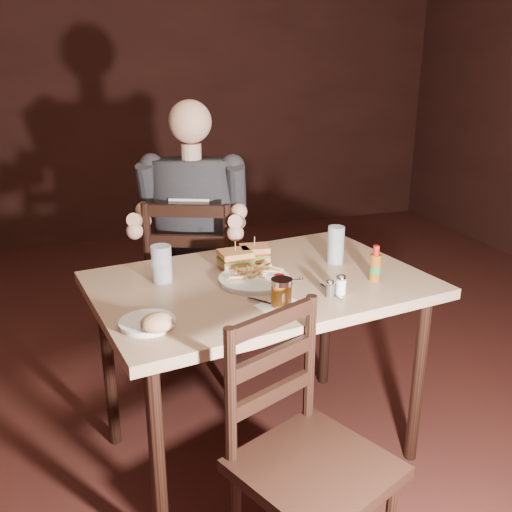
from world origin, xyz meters
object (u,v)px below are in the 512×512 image
object	(u,v)px
chair_far	(197,289)
glass_right	(336,245)
diner	(192,200)
side_plate	(147,324)
chair_near	(315,468)
hot_sauce	(375,263)
syrup_dispenser	(281,293)
glass_left	(162,264)
dinner_plate	(254,281)
main_table	(260,299)

from	to	relation	value
chair_far	glass_right	xyz separation A→B (m)	(0.45, -0.59, 0.36)
diner	glass_right	world-z (taller)	diner
glass_right	side_plate	size ratio (longest dim) A/B	0.89
chair_near	hot_sauce	world-z (taller)	hot_sauce
chair_near	side_plate	bearing A→B (deg)	111.53
diner	syrup_dispenser	distance (m)	0.89
syrup_dispenser	side_plate	xyz separation A→B (m)	(-0.45, -0.00, -0.04)
glass_left	chair_far	bearing A→B (deg)	65.67
diner	glass_left	distance (m)	0.58
glass_left	glass_right	bearing A→B (deg)	-2.04
dinner_plate	glass_left	distance (m)	0.35
glass_left	dinner_plate	bearing A→B (deg)	-20.61
dinner_plate	hot_sauce	distance (m)	0.46
syrup_dispenser	side_plate	bearing A→B (deg)	172.63
chair_near	side_plate	size ratio (longest dim) A/B	5.08
chair_far	side_plate	distance (m)	1.04
main_table	glass_right	xyz separation A→B (m)	(0.35, 0.08, 0.16)
chair_near	dinner_plate	distance (m)	0.73
dinner_plate	glass_right	world-z (taller)	glass_right
dinner_plate	glass_left	xyz separation A→B (m)	(-0.32, 0.12, 0.06)
dinner_plate	side_plate	world-z (taller)	dinner_plate
main_table	syrup_dispenser	distance (m)	0.28
glass_left	side_plate	xyz separation A→B (m)	(-0.11, -0.36, -0.06)
side_plate	glass_right	bearing A→B (deg)	22.02
hot_sauce	main_table	bearing A→B (deg)	161.09
main_table	glass_right	distance (m)	0.40
glass_left	chair_near	bearing A→B (deg)	-69.34
main_table	hot_sauce	distance (m)	0.46
chair_near	glass_left	xyz separation A→B (m)	(-0.29, 0.77, 0.40)
glass_left	syrup_dispenser	xyz separation A→B (m)	(0.34, -0.35, -0.02)
diner	hot_sauce	bearing A→B (deg)	-33.22
main_table	hot_sauce	xyz separation A→B (m)	(0.41, -0.14, 0.15)
dinner_plate	side_plate	size ratio (longest dim) A/B	1.51
main_table	syrup_dispenser	world-z (taller)	syrup_dispenser
dinner_plate	main_table	bearing A→B (deg)	27.05
side_plate	main_table	bearing A→B (deg)	28.23
diner	glass_left	xyz separation A→B (m)	(-0.24, -0.52, -0.10)
chair_far	side_plate	world-z (taller)	chair_far
glass_left	syrup_dispenser	bearing A→B (deg)	-45.95
diner	glass_right	xyz separation A→B (m)	(0.47, -0.55, -0.10)
main_table	syrup_dispenser	size ratio (longest dim) A/B	13.59
chair_near	hot_sauce	distance (m)	0.81
chair_far	dinner_plate	xyz separation A→B (m)	(0.07, -0.69, 0.29)
chair_near	dinner_plate	xyz separation A→B (m)	(0.03, 0.64, 0.34)
glass_left	hot_sauce	world-z (taller)	glass_left
chair_far	syrup_dispenser	bearing A→B (deg)	117.92
glass_right	main_table	bearing A→B (deg)	-167.01
chair_far	glass_left	world-z (taller)	chair_far
chair_near	glass_left	size ratio (longest dim) A/B	6.24
main_table	side_plate	xyz separation A→B (m)	(-0.46, -0.25, 0.09)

